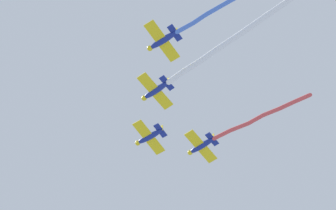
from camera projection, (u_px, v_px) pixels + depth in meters
name	position (u px, v px, depth m)	size (l,w,h in m)	color
airplane_lead	(149.00, 137.00, 96.99)	(5.44, 7.13, 1.76)	navy
airplane_left_wing	(155.00, 91.00, 92.60)	(5.45, 7.09, 1.76)	navy
smoke_trail_left_wing	(251.00, 26.00, 88.05)	(28.36, 10.34, 3.56)	white
airplane_right_wing	(201.00, 146.00, 98.27)	(5.45, 7.09, 1.76)	navy
smoke_trail_right_wing	(261.00, 117.00, 95.58)	(16.62, 3.72, 1.14)	#DB4C4C
airplane_slot	(162.00, 41.00, 87.96)	(5.45, 7.12, 1.76)	navy
smoke_trail_slot	(218.00, 8.00, 86.79)	(13.48, 2.67, 3.31)	#4C75DB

